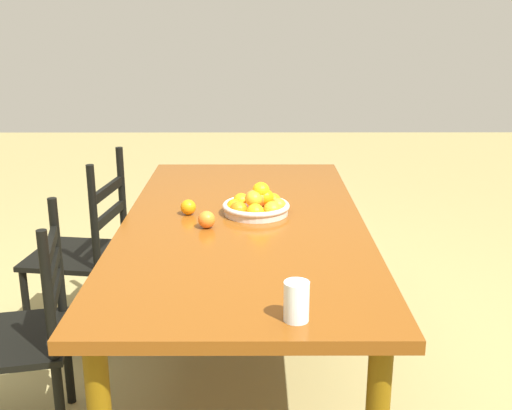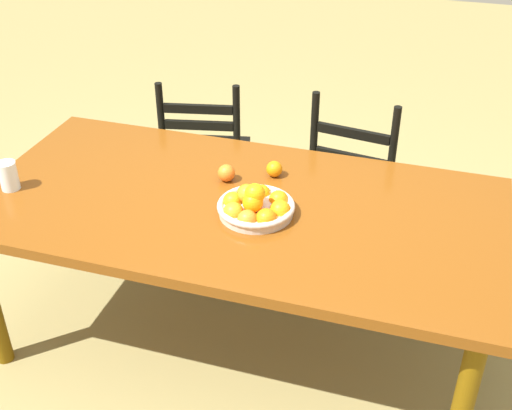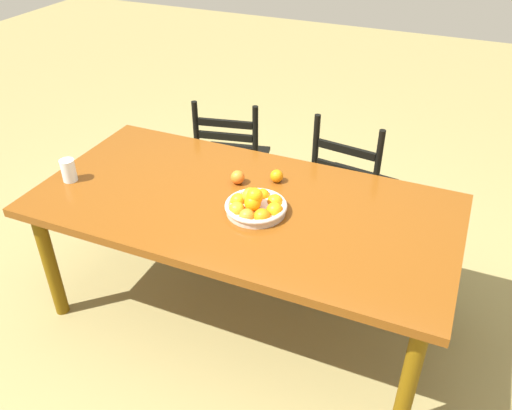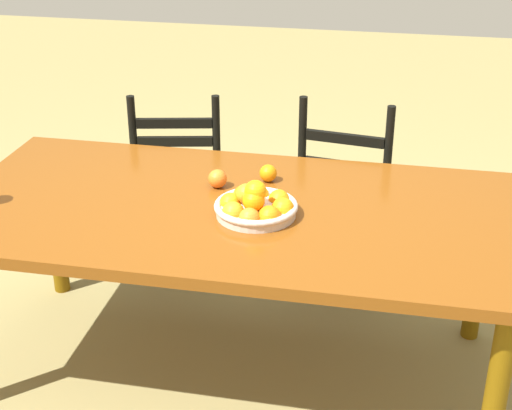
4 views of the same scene
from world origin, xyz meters
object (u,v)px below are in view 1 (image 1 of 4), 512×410
(dining_table, at_px, (243,236))
(chair_near_window, at_px, (20,335))
(chair_by_cabinet, at_px, (84,254))
(fruit_bowl, at_px, (257,205))
(drinking_glass, at_px, (296,301))
(orange_loose_1, at_px, (207,220))
(orange_loose_0, at_px, (188,207))

(dining_table, distance_m, chair_near_window, 0.97)
(chair_by_cabinet, height_order, fruit_bowl, chair_by_cabinet)
(fruit_bowl, height_order, drinking_glass, fruit_bowl)
(dining_table, distance_m, orange_loose_1, 0.21)
(dining_table, distance_m, drinking_glass, 0.94)
(fruit_bowl, xyz_separation_m, orange_loose_0, (-0.01, 0.30, -0.01))
(chair_by_cabinet, xyz_separation_m, orange_loose_0, (-0.28, -0.56, 0.33))
(drinking_glass, bearing_deg, orange_loose_0, 22.52)
(fruit_bowl, relative_size, drinking_glass, 2.49)
(chair_by_cabinet, bearing_deg, chair_near_window, 6.07)
(orange_loose_0, bearing_deg, drinking_glass, -157.48)
(chair_near_window, xyz_separation_m, chair_by_cabinet, (0.82, -0.03, -0.00))
(dining_table, bearing_deg, chair_near_window, 119.15)
(fruit_bowl, bearing_deg, orange_loose_0, 91.92)
(dining_table, height_order, fruit_bowl, fruit_bowl)
(chair_by_cabinet, distance_m, orange_loose_0, 0.71)
(dining_table, bearing_deg, orange_loose_0, 71.21)
(dining_table, relative_size, chair_by_cabinet, 2.21)
(drinking_glass, bearing_deg, fruit_bowl, 6.25)
(chair_near_window, height_order, orange_loose_1, chair_near_window)
(fruit_bowl, relative_size, orange_loose_0, 4.39)
(drinking_glass, bearing_deg, dining_table, 10.47)
(orange_loose_0, relative_size, orange_loose_1, 0.94)
(chair_by_cabinet, height_order, orange_loose_0, chair_by_cabinet)
(dining_table, xyz_separation_m, orange_loose_1, (-0.10, 0.15, 0.11))
(fruit_bowl, distance_m, orange_loose_0, 0.30)
(chair_by_cabinet, relative_size, orange_loose_1, 13.05)
(fruit_bowl, bearing_deg, drinking_glass, -173.75)
(dining_table, relative_size, fruit_bowl, 6.96)
(dining_table, relative_size, drinking_glass, 17.34)
(dining_table, bearing_deg, drinking_glass, -169.53)
(drinking_glass, bearing_deg, chair_near_window, 65.66)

